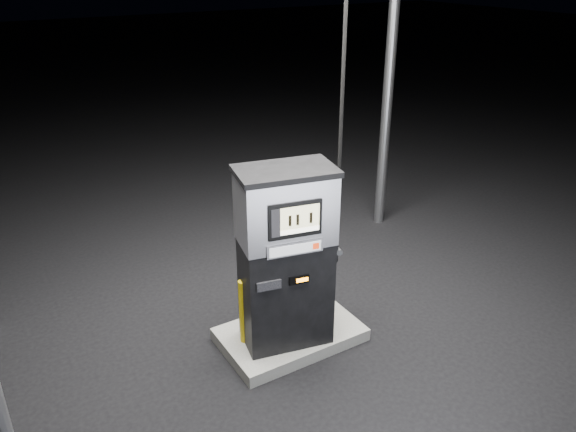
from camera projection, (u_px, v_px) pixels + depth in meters
ground at (290, 339)px, 6.64m from camera, size 80.00×80.00×0.00m
pump_island at (290, 334)px, 6.60m from camera, size 1.60×1.00×0.15m
fuel_dispenser at (286, 256)px, 5.99m from camera, size 1.19×0.81×4.26m
bollard_left at (244, 312)px, 6.22m from camera, size 0.12×0.12×0.78m
bollard_right at (323, 274)px, 6.73m from camera, size 0.17×0.17×1.01m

